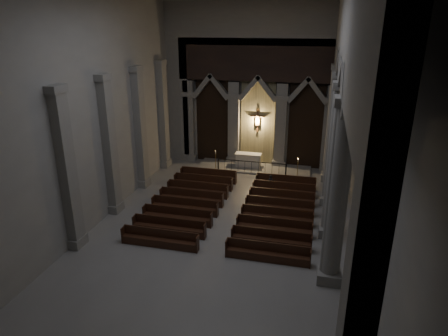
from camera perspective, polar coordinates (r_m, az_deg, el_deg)
name	(u,v)px	position (r m, az deg, el deg)	size (l,w,h in m)	color
room	(220,91)	(18.58, -0.64, 10.89)	(24.00, 24.10, 12.00)	gray
sanctuary_wall	(258,79)	(29.92, 4.94, 12.50)	(14.00, 0.77, 12.00)	gray
right_arcade	(344,86)	(19.33, 16.71, 11.10)	(1.00, 24.00, 12.00)	gray
left_pilasters	(126,139)	(24.99, -13.78, 4.08)	(0.60, 13.00, 8.03)	gray
sanctuary_step	(254,168)	(30.61, 4.30, 0.05)	(8.50, 2.60, 0.15)	gray
altar	(248,160)	(30.56, 3.47, 1.19)	(1.98, 0.79, 1.01)	beige
altar_rail	(252,165)	(29.34, 3.95, 0.38)	(5.13, 0.09, 1.01)	black
candle_stand_left	(216,165)	(29.94, -1.20, 0.38)	(0.27, 0.27, 1.62)	#B68D38
candle_stand_right	(297,172)	(29.18, 10.43, -0.60)	(0.25, 0.25, 1.46)	#B68D38
pews	(232,208)	(23.54, 1.16, -5.79)	(9.41, 9.35, 0.89)	black
worshipper	(271,183)	(26.55, 6.67, -2.17)	(0.41, 0.27, 1.11)	black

